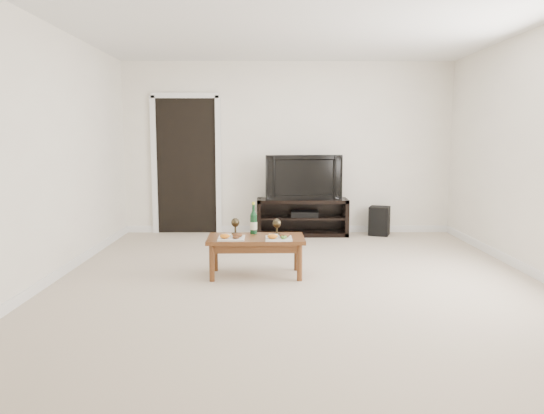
{
  "coord_description": "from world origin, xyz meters",
  "views": [
    {
      "loc": [
        -0.31,
        -5.38,
        1.46
      ],
      "look_at": [
        -0.26,
        0.41,
        0.7
      ],
      "focal_mm": 35.0,
      "sensor_mm": 36.0,
      "label": 1
    }
  ],
  "objects_px": {
    "subwoofer": "(379,221)",
    "coffee_table": "(256,256)",
    "television": "(303,177)",
    "media_console": "(302,217)"
  },
  "relations": [
    {
      "from": "subwoofer",
      "to": "coffee_table",
      "type": "distance_m",
      "value": 2.98
    },
    {
      "from": "television",
      "to": "coffee_table",
      "type": "distance_m",
      "value": 2.55
    },
    {
      "from": "media_console",
      "to": "coffee_table",
      "type": "distance_m",
      "value": 2.46
    },
    {
      "from": "subwoofer",
      "to": "coffee_table",
      "type": "height_order",
      "value": "subwoofer"
    },
    {
      "from": "subwoofer",
      "to": "television",
      "type": "bearing_deg",
      "value": -160.69
    },
    {
      "from": "media_console",
      "to": "subwoofer",
      "type": "height_order",
      "value": "media_console"
    },
    {
      "from": "media_console",
      "to": "coffee_table",
      "type": "height_order",
      "value": "media_console"
    },
    {
      "from": "television",
      "to": "coffee_table",
      "type": "relative_size",
      "value": 1.13
    },
    {
      "from": "media_console",
      "to": "subwoofer",
      "type": "bearing_deg",
      "value": -0.39
    },
    {
      "from": "television",
      "to": "coffee_table",
      "type": "height_order",
      "value": "television"
    }
  ]
}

